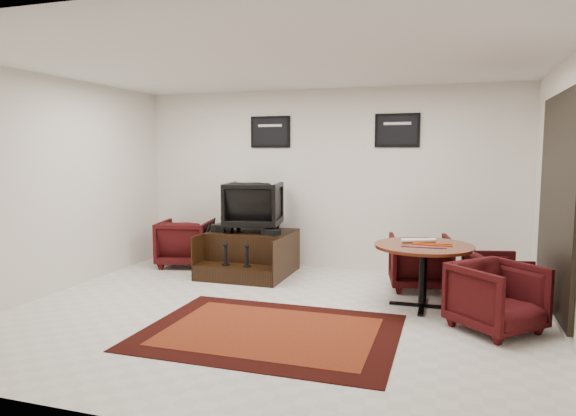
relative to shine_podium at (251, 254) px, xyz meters
The scene contains 16 objects.
ground 2.04m from the shine_podium, 61.31° to the right, with size 6.00×6.00×0.00m, color silver.
room_shell 2.62m from the shine_podium, 50.15° to the right, with size 6.02×5.02×2.81m.
area_rug 2.62m from the shine_podium, 63.94° to the right, with size 2.56×1.92×0.01m.
shine_podium is the anchor object (origin of this frame).
shine_chair 0.77m from the shine_podium, 90.00° to the left, with size 0.81×0.76×0.83m, color black.
shoes_pair 0.59m from the shine_podium, 169.15° to the right, with size 0.26×0.32×0.11m.
polish_kit 0.59m from the shine_podium, 26.69° to the right, with size 0.24×0.16×0.08m, color black.
umbrella_black 0.73m from the shine_podium, 162.74° to the right, with size 0.31×0.12×0.83m, color black, non-canonical shape.
umbrella_hooked 0.75m from the shine_podium, behind, with size 0.32×0.12×0.85m, color black, non-canonical shape.
armchair_side 1.22m from the shine_podium, behind, with size 0.79×0.74×0.82m, color black.
meeting_table 2.78m from the shine_podium, 20.82° to the right, with size 1.15×1.15×0.75m.
table_chair_back 2.50m from the shine_podium, ahead, with size 0.78×0.73×0.80m, color black.
table_chair_window 3.47m from the shine_podium, ahead, with size 0.66×0.62×0.68m, color black.
table_chair_corner 3.71m from the shine_podium, 25.55° to the right, with size 0.76×0.71×0.78m, color black.
paper_roll 2.69m from the shine_podium, 18.68° to the right, with size 0.05×0.05×0.42m, color white.
table_clutter 2.87m from the shine_podium, 20.89° to the right, with size 0.57×0.32×0.01m.
Camera 1 is at (1.89, -5.34, 1.83)m, focal length 32.00 mm.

